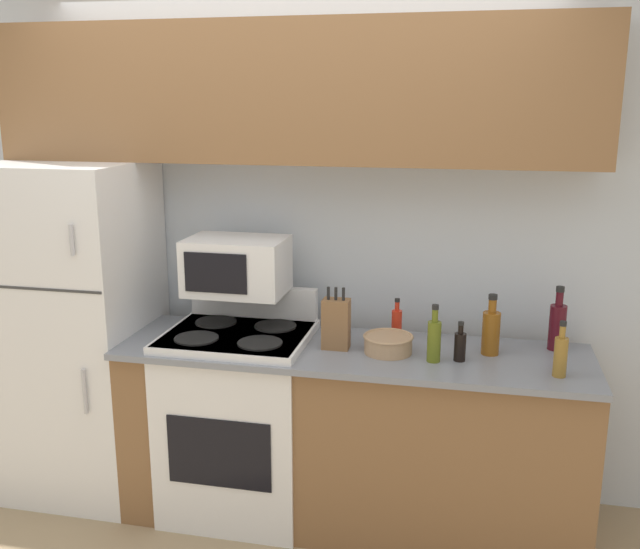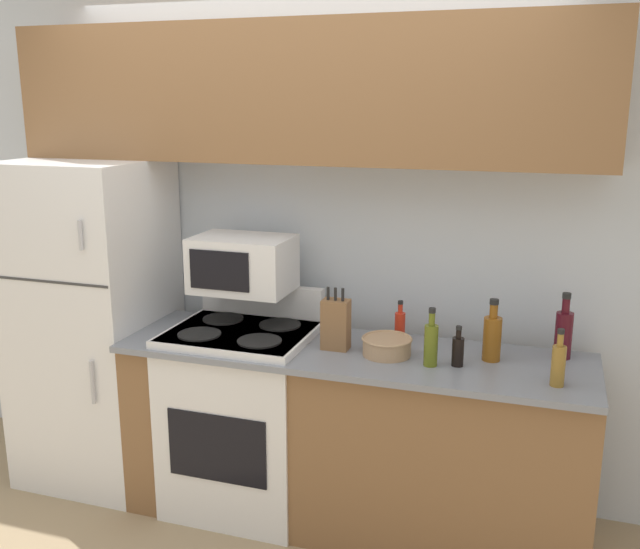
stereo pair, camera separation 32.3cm
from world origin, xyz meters
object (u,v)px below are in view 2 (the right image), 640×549
(bottle_vinegar, at_px, (558,364))
(bottle_whiskey, at_px, (492,336))
(refrigerator, at_px, (94,323))
(stove, at_px, (243,415))
(bottle_wine_red, at_px, (564,333))
(microwave, at_px, (243,264))
(knife_block, at_px, (336,324))
(bottle_hot_sauce, at_px, (400,325))
(bowl, at_px, (387,346))
(bottle_soy_sauce, at_px, (458,350))
(bottle_olive_oil, at_px, (431,343))

(bottle_vinegar, bearing_deg, bottle_whiskey, 142.61)
(refrigerator, height_order, stove, refrigerator)
(refrigerator, bearing_deg, bottle_vinegar, -5.13)
(bottle_vinegar, distance_m, bottle_wine_red, 0.34)
(microwave, distance_m, knife_block, 0.58)
(microwave, height_order, bottle_wine_red, microwave)
(bottle_vinegar, bearing_deg, bottle_hot_sauce, 154.79)
(stove, bearing_deg, knife_block, -1.39)
(knife_block, height_order, bowl, knife_block)
(refrigerator, height_order, bottle_vinegar, refrigerator)
(bowl, relative_size, bottle_soy_sauce, 1.28)
(bottle_vinegar, bearing_deg, stove, 174.09)
(stove, bearing_deg, bottle_soy_sauce, -2.95)
(bottle_hot_sauce, xyz_separation_m, bottle_wine_red, (0.74, 0.01, 0.04))
(bottle_vinegar, bearing_deg, bottle_wine_red, 86.90)
(knife_block, height_order, bottle_vinegar, knife_block)
(microwave, height_order, bottle_whiskey, microwave)
(knife_block, distance_m, bottle_hot_sauce, 0.33)
(bottle_wine_red, bearing_deg, bowl, -164.32)
(stove, xyz_separation_m, bottle_whiskey, (1.18, 0.06, 0.52))
(refrigerator, bearing_deg, bottle_hot_sauce, 4.47)
(knife_block, bearing_deg, bottle_soy_sauce, -4.28)
(microwave, bearing_deg, bottle_hot_sauce, 5.10)
(stove, height_order, bottle_wine_red, bottle_wine_red)
(bottle_olive_oil, distance_m, bottle_wine_red, 0.61)
(microwave, xyz_separation_m, bowl, (0.76, -0.14, -0.29))
(knife_block, distance_m, bottle_olive_oil, 0.46)
(bottle_vinegar, bearing_deg, bowl, 169.77)
(bottle_whiskey, bearing_deg, bowl, -169.83)
(knife_block, bearing_deg, bottle_vinegar, -8.13)
(stove, height_order, bottle_soy_sauce, stove)
(bowl, distance_m, bottle_vinegar, 0.75)
(refrigerator, distance_m, bottle_soy_sauce, 1.94)
(refrigerator, relative_size, stove, 1.58)
(microwave, bearing_deg, knife_block, -13.96)
(bottle_vinegar, bearing_deg, knife_block, 171.87)
(microwave, relative_size, bowl, 2.07)
(bowl, relative_size, bottle_whiskey, 0.82)
(bowl, xyz_separation_m, bottle_whiskey, (0.45, 0.08, 0.07))
(stove, bearing_deg, microwave, 106.18)
(bottle_olive_oil, bearing_deg, bottle_soy_sauce, 16.80)
(bottle_hot_sauce, distance_m, bottle_olive_oil, 0.34)
(stove, height_order, bowl, stove)
(bottle_hot_sauce, bearing_deg, bowl, -94.10)
(bottle_whiskey, bearing_deg, knife_block, -173.94)
(bottle_whiskey, bearing_deg, bottle_hot_sauce, 164.14)
(bottle_hot_sauce, relative_size, bottle_olive_oil, 0.77)
(bottle_hot_sauce, bearing_deg, bottle_soy_sauce, -38.17)
(refrigerator, bearing_deg, stove, -3.85)
(refrigerator, distance_m, bottle_whiskey, 2.07)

